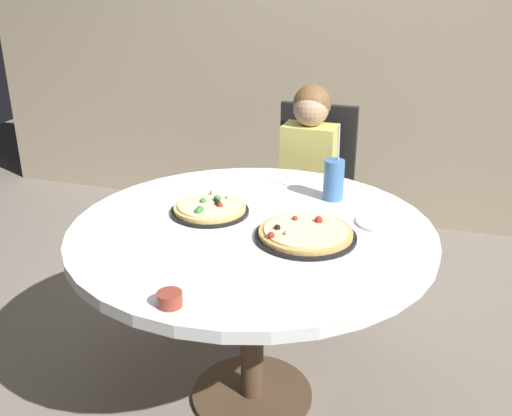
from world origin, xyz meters
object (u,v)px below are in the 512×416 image
(dining_table, at_px, (252,249))
(chair_wooden, at_px, (313,188))
(plate_small, at_px, (382,223))
(pizza_veggie, at_px, (210,209))
(diner_child, at_px, (304,208))
(pizza_cheese, at_px, (305,234))
(soda_cup, at_px, (334,180))
(sauce_bowl, at_px, (170,299))

(dining_table, xyz_separation_m, chair_wooden, (0.00, 1.02, -0.13))
(chair_wooden, distance_m, plate_small, 0.99)
(pizza_veggie, relative_size, plate_small, 1.61)
(diner_child, height_order, pizza_cheese, diner_child)
(chair_wooden, bearing_deg, pizza_veggie, -101.13)
(chair_wooden, distance_m, pizza_cheese, 1.10)
(dining_table, height_order, pizza_veggie, pizza_veggie)
(pizza_veggie, relative_size, soda_cup, 0.95)
(chair_wooden, bearing_deg, plate_small, -63.36)
(dining_table, bearing_deg, chair_wooden, 89.88)
(chair_wooden, height_order, soda_cup, soda_cup)
(sauce_bowl, distance_m, plate_small, 0.87)
(chair_wooden, bearing_deg, sauce_bowl, -91.86)
(pizza_veggie, bearing_deg, sauce_bowl, -77.78)
(diner_child, bearing_deg, pizza_veggie, -103.40)
(diner_child, relative_size, plate_small, 6.01)
(chair_wooden, relative_size, plate_small, 5.28)
(chair_wooden, height_order, plate_small, chair_wooden)
(dining_table, distance_m, soda_cup, 0.45)
(dining_table, relative_size, sauce_bowl, 18.42)
(chair_wooden, height_order, pizza_veggie, chair_wooden)
(pizza_veggie, distance_m, pizza_cheese, 0.40)
(plate_small, bearing_deg, diner_child, 122.72)
(soda_cup, bearing_deg, pizza_veggie, -145.94)
(plate_small, bearing_deg, sauce_bowl, -123.89)
(sauce_bowl, bearing_deg, pizza_cheese, 64.34)
(dining_table, distance_m, sauce_bowl, 0.57)
(sauce_bowl, bearing_deg, dining_table, 84.96)
(pizza_cheese, xyz_separation_m, soda_cup, (0.02, 0.38, 0.06))
(dining_table, xyz_separation_m, sauce_bowl, (-0.05, -0.56, 0.11))
(soda_cup, distance_m, plate_small, 0.29)
(chair_wooden, bearing_deg, dining_table, -90.12)
(pizza_cheese, relative_size, soda_cup, 1.12)
(chair_wooden, height_order, sauce_bowl, chair_wooden)
(dining_table, bearing_deg, diner_child, 90.12)
(dining_table, height_order, diner_child, diner_child)
(dining_table, height_order, chair_wooden, chair_wooden)
(pizza_cheese, bearing_deg, dining_table, 169.89)
(sauce_bowl, bearing_deg, soda_cup, 73.21)
(diner_child, distance_m, pizza_cheese, 0.94)
(dining_table, bearing_deg, soda_cup, 57.03)
(diner_child, bearing_deg, chair_wooden, 88.77)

